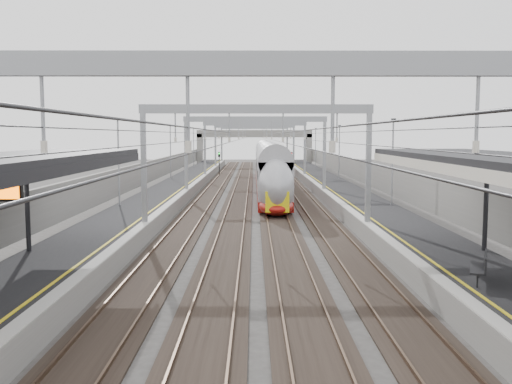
{
  "coord_description": "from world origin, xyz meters",
  "views": [
    {
      "loc": [
        -0.14,
        -9.89,
        5.89
      ],
      "look_at": [
        0.0,
        24.19,
        2.49
      ],
      "focal_mm": 40.0,
      "sensor_mm": 36.0,
      "label": 1
    }
  ],
  "objects_px": {
    "overbridge": "(254,138)",
    "signal_green": "(219,159)",
    "bench": "(482,265)",
    "train": "(269,171)"
  },
  "relations": [
    {
      "from": "bench",
      "to": "signal_green",
      "type": "bearing_deg",
      "value": 101.03
    },
    {
      "from": "bench",
      "to": "signal_green",
      "type": "distance_m",
      "value": 66.13
    },
    {
      "from": "overbridge",
      "to": "signal_green",
      "type": "bearing_deg",
      "value": -101.14
    },
    {
      "from": "overbridge",
      "to": "train",
      "type": "bearing_deg",
      "value": -88.22
    },
    {
      "from": "train",
      "to": "bench",
      "type": "relative_size",
      "value": 24.8
    },
    {
      "from": "bench",
      "to": "signal_green",
      "type": "height_order",
      "value": "signal_green"
    },
    {
      "from": "overbridge",
      "to": "bench",
      "type": "height_order",
      "value": "overbridge"
    },
    {
      "from": "overbridge",
      "to": "bench",
      "type": "distance_m",
      "value": 91.7
    },
    {
      "from": "overbridge",
      "to": "signal_green",
      "type": "relative_size",
      "value": 6.33
    },
    {
      "from": "train",
      "to": "bench",
      "type": "xyz_separation_m",
      "value": [
        5.95,
        -43.12,
        -0.47
      ]
    }
  ]
}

